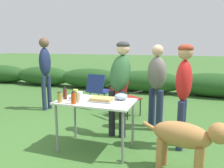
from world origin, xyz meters
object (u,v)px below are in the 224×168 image
standing_person_in_gray_fleece (157,80)px  camp_chair_near_hedge (124,96)px  standing_person_in_red_jacket (120,77)px  standing_person_in_dark_puffer (184,84)px  spice_jar (60,97)px  standing_person_with_beanie (45,66)px  food_tray (102,99)px  relish_jar (76,95)px  mixing_bowl (121,96)px  plate_stack (77,97)px  dog (187,137)px  folding_table (96,106)px  camp_chair_green_behind_table (99,89)px  bbq_sauce_bottle (65,93)px  paper_cup_stack (80,97)px  hot_sauce_bottle (73,97)px

standing_person_in_gray_fleece → camp_chair_near_hedge: (-0.73, 0.44, -0.44)m
standing_person_in_red_jacket → standing_person_in_dark_puffer: size_ratio=1.03×
spice_jar → standing_person_with_beanie: (-1.48, 1.73, 0.23)m
food_tray → relish_jar: 0.38m
food_tray → mixing_bowl: 0.30m
spice_jar → camp_chair_near_hedge: (0.41, 1.80, -0.35)m
food_tray → plate_stack: size_ratio=1.66×
dog → camp_chair_near_hedge: (-1.28, 1.83, -0.01)m
folding_table → standing_person_in_dark_puffer: 1.31m
relish_jar → standing_person_in_dark_puffer: (1.45, 0.55, 0.15)m
standing_person_in_red_jacket → dog: size_ratio=1.51×
dog → camp_chair_green_behind_table: bearing=-125.5°
standing_person_in_gray_fleece → camp_chair_green_behind_table: (-1.52, 0.96, -0.44)m
folding_table → bbq_sauce_bottle: bearing=-172.7°
standing_person_with_beanie → standing_person_in_dark_puffer: size_ratio=1.10×
folding_table → relish_jar: relish_jar is taller
food_tray → standing_person_in_gray_fleece: (0.62, 1.12, 0.14)m
standing_person_in_gray_fleece → folding_table: bearing=-79.2°
relish_jar → bbq_sauce_bottle: bbq_sauce_bottle is taller
mixing_bowl → paper_cup_stack: size_ratio=1.23×
folding_table → paper_cup_stack: paper_cup_stack is taller
standing_person_in_gray_fleece → standing_person_with_beanie: bearing=-144.8°
relish_jar → spice_jar: relish_jar is taller
paper_cup_stack → spice_jar: 0.28m
bbq_sauce_bottle → standing_person_in_red_jacket: (0.63, 0.71, 0.17)m
dog → hot_sauce_bottle: bearing=-77.7°
standing_person_with_beanie → mixing_bowl: bearing=-109.2°
spice_jar → plate_stack: bearing=70.6°
camp_chair_green_behind_table → bbq_sauce_bottle: bearing=-72.7°
camp_chair_green_behind_table → hot_sauce_bottle: bearing=-67.6°
mixing_bowl → hot_sauce_bottle: hot_sauce_bottle is taller
plate_stack → standing_person_with_beanie: (-1.58, 1.44, 0.29)m
standing_person_with_beanie → relish_jar: bearing=-122.8°
plate_stack → mixing_bowl: mixing_bowl is taller
folding_table → standing_person_with_beanie: standing_person_with_beanie is taller
relish_jar → bbq_sauce_bottle: 0.20m
plate_stack → standing_person_in_red_jacket: bearing=50.4°
folding_table → food_tray: 0.14m
food_tray → standing_person_in_gray_fleece: 1.29m
standing_person_in_dark_puffer → camp_chair_green_behind_table: (-2.00, 1.63, -0.51)m
mixing_bowl → camp_chair_green_behind_table: mixing_bowl is taller
standing_person_in_red_jacket → standing_person_in_gray_fleece: 0.72m
mixing_bowl → bbq_sauce_bottle: (-0.79, -0.24, 0.05)m
hot_sauce_bottle → standing_person_in_red_jacket: standing_person_in_red_jacket is taller
hot_sauce_bottle → camp_chair_near_hedge: 1.86m
camp_chair_green_behind_table → camp_chair_near_hedge: 0.95m
bbq_sauce_bottle → standing_person_with_beanie: 2.14m
bbq_sauce_bottle → camp_chair_green_behind_table: bbq_sauce_bottle is taller
bbq_sauce_bottle → camp_chair_green_behind_table: (-0.35, 2.14, -0.36)m
spice_jar → folding_table: bearing=29.3°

